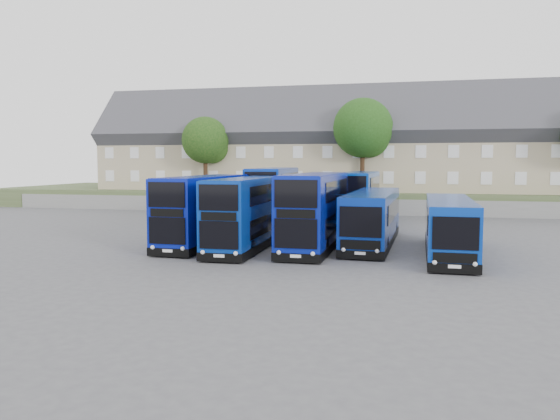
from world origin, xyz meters
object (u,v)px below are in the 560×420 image
at_px(dd_front_left, 205,211).
at_px(tree_mid, 364,130).
at_px(coach_east_a, 373,219).
at_px(dd_front_mid, 247,214).
at_px(tree_west, 207,142).

bearing_deg(dd_front_left, tree_mid, 72.09).
distance_m(coach_east_a, tree_mid, 21.61).
relative_size(dd_front_mid, tree_mid, 1.11).
bearing_deg(dd_front_left, tree_west, 111.39).
height_order(dd_front_left, coach_east_a, dd_front_left).
xyz_separation_m(dd_front_left, tree_mid, (7.86, 22.66, 6.05)).
bearing_deg(coach_east_a, dd_front_left, -165.22).
distance_m(dd_front_left, coach_east_a, 10.19).
bearing_deg(coach_east_a, tree_west, 134.69).
bearing_deg(dd_front_mid, coach_east_a, 23.34).
height_order(dd_front_left, tree_mid, tree_mid).
bearing_deg(tree_mid, dd_front_left, -109.12).
relative_size(tree_west, tree_mid, 0.83).
height_order(dd_front_mid, tree_mid, tree_mid).
xyz_separation_m(dd_front_mid, coach_east_a, (6.99, 3.09, -0.42)).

